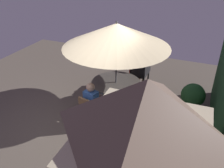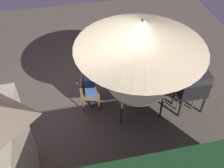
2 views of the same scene
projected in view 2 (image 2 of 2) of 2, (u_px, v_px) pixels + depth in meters
The scene contains 9 objects.
ground_plane at pixel (88, 98), 7.19m from camera, with size 11.00×11.00×0.00m, color brown.
patio_table at pixel (137, 85), 6.49m from camera, with size 1.45×1.45×0.79m.
patio_umbrella at pixel (141, 35), 5.49m from camera, with size 2.92×2.92×2.57m.
bbq_grill at pixel (193, 84), 6.35m from camera, with size 0.71×0.51×1.20m.
chair_near_shed at pixel (189, 90), 6.69m from camera, with size 0.53×0.53×0.90m.
chair_far_side at pixel (87, 91), 6.64m from camera, with size 0.55×0.55×0.90m.
potted_plant_by_shed at pixel (184, 164), 5.14m from camera, with size 0.66×0.66×0.98m.
person_in_red at pixel (188, 82), 6.50m from camera, with size 0.29×0.37×1.26m.
person_in_blue at pixel (90, 84), 6.46m from camera, with size 0.31×0.38×1.26m.
Camera 2 is at (0.40, 4.96, 5.24)m, focal length 42.43 mm.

